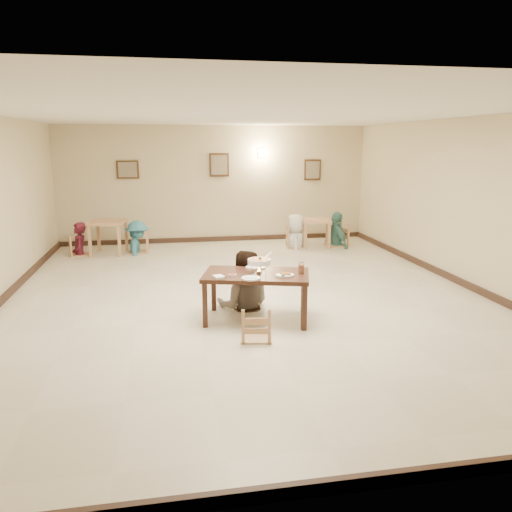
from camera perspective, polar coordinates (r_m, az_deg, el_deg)
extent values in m
plane|color=beige|center=(8.52, -1.09, -4.56)|extent=(10.00, 10.00, 0.00)
plane|color=white|center=(8.15, -1.18, 16.01)|extent=(10.00, 10.00, 0.00)
plane|color=beige|center=(13.14, -4.65, 8.16)|extent=(10.00, 0.00, 10.00)
plane|color=beige|center=(3.46, 12.27, -4.91)|extent=(10.00, 0.00, 10.00)
plane|color=beige|center=(9.68, 23.07, 5.59)|extent=(0.00, 10.00, 10.00)
cube|color=#311F17|center=(13.30, -4.52, 1.96)|extent=(8.00, 0.06, 0.12)
cube|color=#311F17|center=(4.14, 11.08, -24.13)|extent=(8.00, 0.06, 0.12)
cube|color=#311F17|center=(9.92, 22.21, -2.68)|extent=(0.06, 10.00, 0.12)
cube|color=#3C2413|center=(13.04, -14.46, 9.54)|extent=(0.55, 0.03, 0.45)
cube|color=gray|center=(13.02, -14.46, 9.53)|extent=(0.45, 0.01, 0.37)
cube|color=#3C2413|center=(13.08, -4.23, 10.34)|extent=(0.50, 0.03, 0.60)
cube|color=gray|center=(13.06, -4.22, 10.34)|extent=(0.41, 0.01, 0.49)
cube|color=#3C2413|center=(13.58, 6.48, 9.75)|extent=(0.45, 0.03, 0.55)
cube|color=gray|center=(13.57, 6.50, 9.75)|extent=(0.37, 0.01, 0.45)
cube|color=#FFD88C|center=(13.24, 0.59, 11.70)|extent=(0.16, 0.05, 0.22)
cube|color=#3C1F15|center=(7.20, 0.03, -2.22)|extent=(1.67, 1.21, 0.06)
cube|color=#3C1F15|center=(7.05, -5.86, -5.61)|extent=(0.07, 0.07, 0.65)
cube|color=#3C1F15|center=(6.93, 5.51, -5.92)|extent=(0.07, 0.07, 0.65)
cube|color=#3C1F15|center=(7.73, -4.86, -3.93)|extent=(0.07, 0.07, 0.65)
cube|color=#3C1F15|center=(7.62, 5.48, -4.19)|extent=(0.07, 0.07, 0.65)
cube|color=tan|center=(7.93, -1.23, -2.59)|extent=(0.45, 0.45, 0.05)
cube|color=tan|center=(6.58, 0.02, -6.20)|extent=(0.41, 0.41, 0.04)
imported|color=gray|center=(7.75, -1.42, 0.63)|extent=(0.99, 0.83, 1.82)
torus|color=silver|center=(7.15, 0.37, -0.94)|extent=(0.26, 0.26, 0.01)
cylinder|color=silver|center=(7.18, 0.36, -1.86)|extent=(0.07, 0.07, 0.04)
cone|color=#FFA526|center=(7.17, 0.36, -1.47)|extent=(0.04, 0.04, 0.06)
cylinder|color=white|center=(7.14, 0.37, -0.65)|extent=(0.33, 0.33, 0.07)
cylinder|color=#AD4F27|center=(7.14, 0.37, -0.39)|extent=(0.29, 0.29, 0.02)
sphere|color=#2D7223|center=(7.12, 0.47, -0.25)|extent=(0.05, 0.05, 0.05)
cylinder|color=silver|center=(7.21, 1.27, 0.00)|extent=(0.15, 0.09, 0.10)
cylinder|color=silver|center=(7.24, 1.06, -1.32)|extent=(0.01, 0.01, 0.15)
cylinder|color=silver|center=(7.21, -0.51, -1.39)|extent=(0.01, 0.01, 0.15)
cylinder|color=silver|center=(7.06, 0.54, -1.70)|extent=(0.01, 0.01, 0.15)
cylinder|color=white|center=(7.49, -0.01, -1.29)|extent=(0.31, 0.31, 0.02)
ellipsoid|color=white|center=(7.49, -0.01, -1.24)|extent=(0.21, 0.17, 0.07)
cylinder|color=white|center=(6.89, -0.60, -2.56)|extent=(0.26, 0.26, 0.02)
ellipsoid|color=white|center=(6.89, -0.60, -2.51)|extent=(0.17, 0.14, 0.06)
cylinder|color=white|center=(7.05, 3.31, -2.22)|extent=(0.27, 0.27, 0.02)
sphere|color=#2D7223|center=(6.97, 3.12, -2.19)|extent=(0.05, 0.05, 0.05)
cylinder|color=white|center=(7.07, -2.71, -2.18)|extent=(0.11, 0.11, 0.02)
cylinder|color=#9E0612|center=(7.07, -2.71, -2.11)|extent=(0.08, 0.08, 0.01)
cube|color=white|center=(6.96, -4.30, -2.39)|extent=(0.17, 0.19, 0.03)
cube|color=silver|center=(7.05, -3.96, -2.24)|extent=(0.06, 0.17, 0.01)
cube|color=silver|center=(7.05, -3.71, -2.23)|extent=(0.06, 0.17, 0.01)
cylinder|color=white|center=(7.19, 5.19, -1.38)|extent=(0.08, 0.08, 0.16)
cylinder|color=#C35823|center=(7.19, 5.18, -1.50)|extent=(0.07, 0.07, 0.12)
cube|color=tan|center=(12.10, -16.61, 3.74)|extent=(0.90, 0.90, 0.06)
cube|color=tan|center=(11.95, -18.45, 1.59)|extent=(0.07, 0.07, 0.73)
cube|color=tan|center=(11.76, -15.36, 1.63)|extent=(0.07, 0.07, 0.73)
cube|color=tan|center=(12.57, -17.56, 2.18)|extent=(0.07, 0.07, 0.73)
cube|color=tan|center=(12.40, -14.61, 2.22)|extent=(0.07, 0.07, 0.73)
cube|color=tan|center=(12.54, 6.98, 4.06)|extent=(0.85, 0.85, 0.06)
cube|color=tan|center=(12.31, 5.65, 2.28)|extent=(0.07, 0.07, 0.64)
cube|color=tan|center=(12.33, 8.33, 2.23)|extent=(0.07, 0.07, 0.64)
cube|color=tan|center=(12.87, 5.61, 2.74)|extent=(0.07, 0.07, 0.64)
cube|color=tan|center=(12.90, 8.17, 2.69)|extent=(0.07, 0.07, 0.64)
cube|color=tan|center=(12.22, -19.60, 2.02)|extent=(0.43, 0.43, 0.05)
cube|color=tan|center=(12.10, -13.41, 2.58)|extent=(0.49, 0.49, 0.05)
cube|color=tan|center=(12.43, 4.60, 3.06)|extent=(0.47, 0.47, 0.05)
cube|color=tan|center=(12.77, 9.20, 3.34)|extent=(0.50, 0.50, 0.05)
imported|color=#4E1323|center=(12.17, -19.73, 3.63)|extent=(0.45, 0.61, 1.54)
imported|color=teal|center=(12.06, -13.48, 3.96)|extent=(0.60, 1.01, 1.54)
imported|color=silver|center=(12.38, 4.63, 4.77)|extent=(0.70, 0.91, 1.66)
imported|color=#4A897D|center=(12.72, 9.26, 5.01)|extent=(0.63, 1.08, 1.73)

